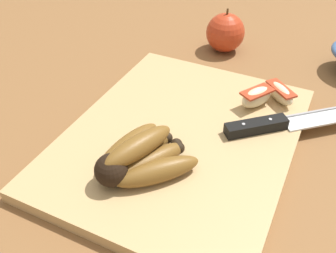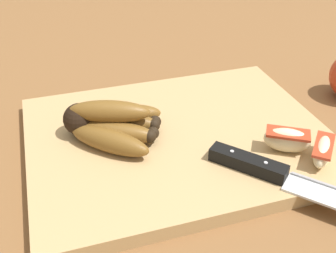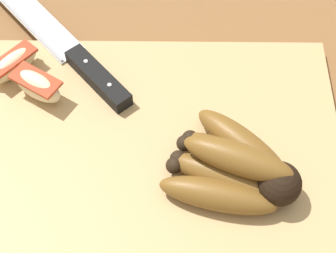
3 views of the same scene
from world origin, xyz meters
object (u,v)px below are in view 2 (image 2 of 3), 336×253
(apple_wedge_middle, at_px, (323,151))
(banana_bunch, at_px, (111,124))
(apple_wedge_near, at_px, (287,140))
(chefs_knife, at_px, (285,177))

(apple_wedge_middle, bearing_deg, banana_bunch, -28.98)
(apple_wedge_middle, bearing_deg, apple_wedge_near, -44.99)
(banana_bunch, relative_size, apple_wedge_middle, 2.28)
(chefs_knife, relative_size, apple_wedge_near, 3.50)
(chefs_knife, bearing_deg, apple_wedge_middle, -161.28)
(apple_wedge_near, bearing_deg, apple_wedge_middle, 135.01)
(banana_bunch, relative_size, apple_wedge_near, 2.18)
(banana_bunch, height_order, apple_wedge_near, banana_bunch)
(banana_bunch, bearing_deg, apple_wedge_near, 154.07)
(apple_wedge_middle, bearing_deg, chefs_knife, 18.72)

